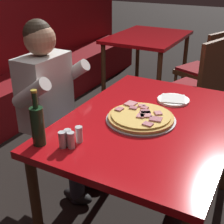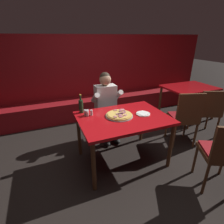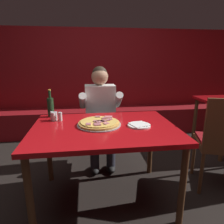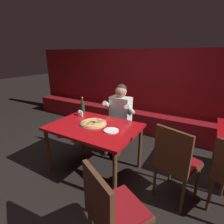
# 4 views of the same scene
# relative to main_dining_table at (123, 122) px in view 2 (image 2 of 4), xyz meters

# --- Properties ---
(ground_plane) EXTENTS (24.00, 24.00, 0.00)m
(ground_plane) POSITION_rel_main_dining_table_xyz_m (0.00, 0.00, -0.69)
(ground_plane) COLOR black
(booth_wall_panel) EXTENTS (6.80, 0.16, 1.90)m
(booth_wall_panel) POSITION_rel_main_dining_table_xyz_m (0.00, 2.18, 0.26)
(booth_wall_panel) COLOR maroon
(booth_wall_panel) RESTS_ON ground_plane
(booth_bench) EXTENTS (6.46, 0.48, 0.46)m
(booth_bench) POSITION_rel_main_dining_table_xyz_m (0.00, 1.86, -0.46)
(booth_bench) COLOR maroon
(booth_bench) RESTS_ON ground_plane
(main_dining_table) EXTENTS (1.30, 0.93, 0.77)m
(main_dining_table) POSITION_rel_main_dining_table_xyz_m (0.00, 0.00, 0.00)
(main_dining_table) COLOR #4C2D19
(main_dining_table) RESTS_ON ground_plane
(pizza) EXTENTS (0.41, 0.41, 0.05)m
(pizza) POSITION_rel_main_dining_table_xyz_m (-0.04, 0.04, 0.10)
(pizza) COLOR #9E9EA3
(pizza) RESTS_ON main_dining_table
(plate_white_paper) EXTENTS (0.21, 0.21, 0.02)m
(plate_white_paper) POSITION_rel_main_dining_table_xyz_m (0.32, -0.03, 0.09)
(plate_white_paper) COLOR white
(plate_white_paper) RESTS_ON main_dining_table
(beer_bottle) EXTENTS (0.07, 0.07, 0.29)m
(beer_bottle) POSITION_rel_main_dining_table_xyz_m (-0.53, 0.39, 0.19)
(beer_bottle) COLOR #19381E
(beer_bottle) RESTS_ON main_dining_table
(shaker_red_pepper_flakes) EXTENTS (0.04, 0.04, 0.09)m
(shaker_red_pepper_flakes) POSITION_rel_main_dining_table_xyz_m (-0.47, 0.26, 0.12)
(shaker_red_pepper_flakes) COLOR silver
(shaker_red_pepper_flakes) RESTS_ON main_dining_table
(shaker_oregano) EXTENTS (0.04, 0.04, 0.09)m
(shaker_oregano) POSITION_rel_main_dining_table_xyz_m (-0.48, 0.23, 0.12)
(shaker_oregano) COLOR silver
(shaker_oregano) RESTS_ON main_dining_table
(shaker_parmesan) EXTENTS (0.04, 0.04, 0.09)m
(shaker_parmesan) POSITION_rel_main_dining_table_xyz_m (-0.50, 0.27, 0.12)
(shaker_parmesan) COLOR silver
(shaker_parmesan) RESTS_ON main_dining_table
(shaker_black_pepper) EXTENTS (0.04, 0.04, 0.09)m
(shaker_black_pepper) POSITION_rel_main_dining_table_xyz_m (-0.41, 0.22, 0.12)
(shaker_black_pepper) COLOR silver
(shaker_black_pepper) RESTS_ON main_dining_table
(diner_seated_blue_shirt) EXTENTS (0.53, 0.53, 1.27)m
(diner_seated_blue_shirt) POSITION_rel_main_dining_table_xyz_m (0.02, 0.72, 0.02)
(diner_seated_blue_shirt) COLOR black
(diner_seated_blue_shirt) RESTS_ON ground_plane
(dining_chair_far_left) EXTENTS (0.59, 0.59, 0.97)m
(dining_chair_far_left) POSITION_rel_main_dining_table_xyz_m (0.88, -0.98, -0.11)
(dining_chair_far_left) COLOR #4C2D19
(dining_chair_far_left) RESTS_ON ground_plane
(dining_chair_by_booth) EXTENTS (0.58, 0.58, 0.97)m
(dining_chair_by_booth) POSITION_rel_main_dining_table_xyz_m (1.83, 0.07, -0.11)
(dining_chair_by_booth) COLOR #4C2D19
(dining_chair_by_booth) RESTS_ON ground_plane
(dining_chair_side_aisle) EXTENTS (0.55, 0.55, 1.02)m
(dining_chair_side_aisle) POSITION_rel_main_dining_table_xyz_m (1.20, -0.01, -0.10)
(dining_chair_side_aisle) COLOR #4C2D19
(dining_chair_side_aisle) RESTS_ON ground_plane
(background_dining_table) EXTENTS (1.15, 0.84, 0.77)m
(background_dining_table) POSITION_rel_main_dining_table_xyz_m (2.16, 0.91, -0.01)
(background_dining_table) COLOR #4C2D19
(background_dining_table) RESTS_ON ground_plane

